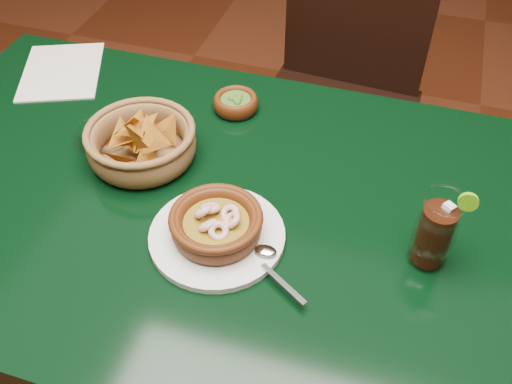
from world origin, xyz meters
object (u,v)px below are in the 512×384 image
(cola_drink, at_px, (435,231))
(shrimp_plate, at_px, (217,227))
(chip_basket, at_px, (141,143))
(dining_chair, at_px, (340,94))
(dining_table, at_px, (190,228))

(cola_drink, bearing_deg, shrimp_plate, -169.88)
(chip_basket, relative_size, cola_drink, 1.53)
(dining_chair, height_order, chip_basket, dining_chair)
(dining_table, distance_m, cola_drink, 0.46)
(dining_chair, relative_size, chip_basket, 3.95)
(chip_basket, bearing_deg, cola_drink, -9.31)
(dining_table, xyz_separation_m, dining_chair, (0.16, 0.71, -0.13))
(dining_table, bearing_deg, chip_basket, 150.54)
(dining_chair, relative_size, cola_drink, 6.06)
(dining_table, distance_m, shrimp_plate, 0.18)
(dining_table, xyz_separation_m, chip_basket, (-0.11, 0.06, 0.14))
(dining_table, bearing_deg, shrimp_plate, -42.59)
(dining_chair, bearing_deg, shrimp_plate, -94.99)
(dining_table, bearing_deg, cola_drink, -3.47)
(chip_basket, xyz_separation_m, cola_drink, (0.54, -0.09, 0.03))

